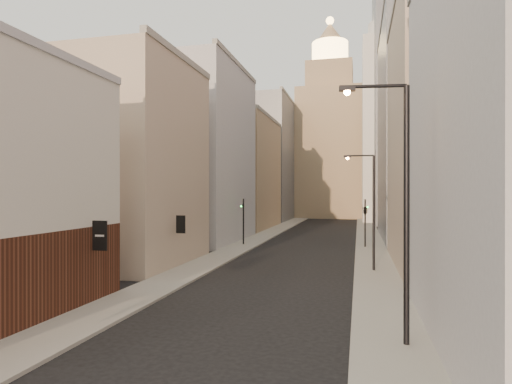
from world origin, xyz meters
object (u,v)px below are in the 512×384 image
Objects in this scene: clock_tower at (330,138)px; streetlamp_mid at (371,205)px; traffic_light_right at (365,210)px; streetlamp_near at (399,197)px; traffic_light_left at (243,213)px; white_tower at (385,122)px.

clock_tower is 66.83m from streetlamp_mid.
streetlamp_mid is at bearing 90.90° from traffic_light_right.
clock_tower is at bearing -82.37° from traffic_light_right.
traffic_light_left is (-13.46, 27.34, -2.08)m from streetlamp_near.
streetlamp_near is 1.96× the size of traffic_light_left.
clock_tower is 5.32× the size of streetlamp_mid.
streetlamp_near is (-3.22, -66.27, -13.00)m from white_tower.
traffic_light_right is (-0.83, 28.18, -1.69)m from streetlamp_near.
traffic_light_right is at bearing -96.07° from white_tower.
traffic_light_right is (6.95, -52.09, -13.72)m from clock_tower.
traffic_light_left is (-12.82, 12.27, -1.30)m from streetlamp_mid.
clock_tower is at bearing 89.62° from streetlamp_mid.
clock_tower is 1.08× the size of white_tower.
streetlamp_near is at bearing -94.22° from streetlamp_mid.
white_tower is 44.96m from traffic_light_left.
streetlamp_mid reaches higher than traffic_light_left.
streetlamp_near is 28.25m from traffic_light_right.
streetlamp_mid is at bearing -83.75° from clock_tower.
clock_tower reaches higher than white_tower.
clock_tower is 54.31m from traffic_light_right.
streetlamp_near is at bearing -92.78° from white_tower.
traffic_light_right is (-0.20, 13.11, -0.90)m from streetlamp_mid.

